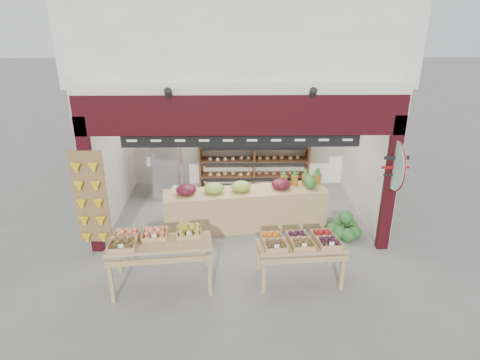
% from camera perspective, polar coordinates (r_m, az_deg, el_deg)
% --- Properties ---
extents(ground, '(60.00, 60.00, 0.00)m').
position_cam_1_polar(ground, '(9.34, -0.03, -5.72)').
color(ground, slate).
rests_on(ground, ground).
extents(shop_structure, '(6.36, 5.12, 5.40)m').
position_cam_1_polar(shop_structure, '(9.85, -0.18, 19.64)').
color(shop_structure, white).
rests_on(shop_structure, ground).
extents(banana_board, '(0.60, 0.15, 1.80)m').
position_cam_1_polar(banana_board, '(8.21, -19.33, -2.56)').
color(banana_board, olive).
rests_on(banana_board, ground).
extents(gift_sign, '(0.04, 0.93, 0.92)m').
position_cam_1_polar(gift_sign, '(8.09, 19.98, 1.85)').
color(gift_sign, '#A8D4BC').
rests_on(gift_sign, ground).
extents(back_shelving, '(2.78, 0.45, 1.74)m').
position_cam_1_polar(back_shelving, '(10.75, 1.89, 4.30)').
color(back_shelving, brown).
rests_on(back_shelving, ground).
extents(refrigerator, '(0.69, 0.69, 1.72)m').
position_cam_1_polar(refrigerator, '(10.41, -9.68, 2.23)').
color(refrigerator, '#A9AAAF').
rests_on(refrigerator, ground).
extents(cardboard_stack, '(1.06, 0.77, 0.70)m').
position_cam_1_polar(cardboard_stack, '(9.51, -6.60, -3.61)').
color(cardboard_stack, beige).
rests_on(cardboard_stack, ground).
extents(mid_counter, '(3.42, 1.11, 1.06)m').
position_cam_1_polar(mid_counter, '(8.97, 0.70, -3.64)').
color(mid_counter, tan).
rests_on(mid_counter, ground).
extents(display_table_left, '(1.75, 1.10, 1.06)m').
position_cam_1_polar(display_table_left, '(7.24, -11.43, -7.91)').
color(display_table_left, tan).
rests_on(display_table_left, ground).
extents(display_table_right, '(1.47, 0.89, 0.93)m').
position_cam_1_polar(display_table_right, '(7.28, 7.99, -8.31)').
color(display_table_right, tan).
rests_on(display_table_right, ground).
extents(watermelon_pile, '(0.69, 0.69, 0.54)m').
position_cam_1_polar(watermelon_pile, '(9.02, 13.70, -6.24)').
color(watermelon_pile, '#1A4E1C').
rests_on(watermelon_pile, ground).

